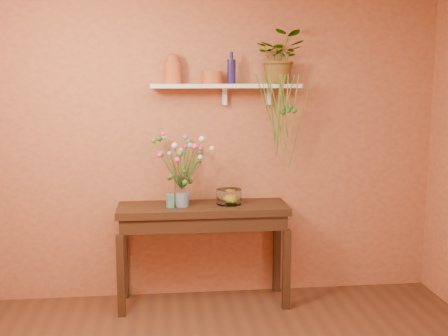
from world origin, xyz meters
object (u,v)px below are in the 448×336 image
at_px(blue_bottle, 231,71).
at_px(glass_bowl, 229,197).
at_px(sideboard, 203,220).
at_px(spider_plant, 280,57).
at_px(bouquet, 181,155).
at_px(glass_vase, 182,193).
at_px(terracotta_jug, 173,69).

height_order(blue_bottle, glass_bowl, blue_bottle).
bearing_deg(glass_bowl, sideboard, -175.41).
relative_size(spider_plant, bouquet, 0.86).
bearing_deg(bouquet, blue_bottle, 17.75).
distance_m(blue_bottle, spider_plant, 0.45).
bearing_deg(bouquet, glass_vase, 92.18).
bearing_deg(spider_plant, glass_vase, -169.22).
xyz_separation_m(sideboard, spider_plant, (0.70, 0.15, 1.40)).
distance_m(sideboard, terracotta_jug, 1.33).
bearing_deg(sideboard, terracotta_jug, 148.14).
relative_size(blue_bottle, glass_bowl, 1.23).
bearing_deg(blue_bottle, glass_bowl, -109.23).
distance_m(blue_bottle, bouquet, 0.85).
distance_m(terracotta_jug, blue_bottle, 0.50).
bearing_deg(spider_plant, terracotta_jug, 179.91).
height_order(terracotta_jug, bouquet, terracotta_jug).
height_order(spider_plant, glass_vase, spider_plant).
height_order(blue_bottle, spider_plant, spider_plant).
bearing_deg(bouquet, spider_plant, 11.67).
relative_size(blue_bottle, glass_vase, 1.02).
xyz_separation_m(sideboard, terracotta_jug, (-0.24, 0.15, 1.30)).
bearing_deg(blue_bottle, glass_vase, -163.94).
distance_m(spider_plant, glass_vase, 1.46).
distance_m(sideboard, glass_bowl, 0.30).
relative_size(terracotta_jug, glass_bowl, 1.17).
relative_size(spider_plant, glass_vase, 1.72).
bearing_deg(spider_plant, bouquet, -168.33).
bearing_deg(sideboard, spider_plant, 12.03).
height_order(sideboard, terracotta_jug, terracotta_jug).
bearing_deg(blue_bottle, sideboard, -157.40).
bearing_deg(blue_bottle, spider_plant, 5.17).
relative_size(sideboard, glass_bowl, 6.70).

